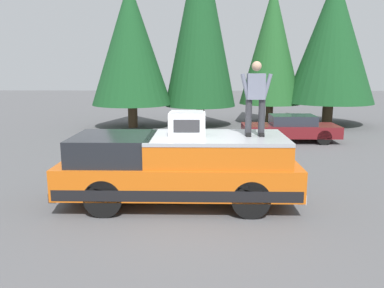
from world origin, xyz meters
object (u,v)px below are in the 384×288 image
(pickup_truck, at_px, (179,168))
(person_on_truck_bed, at_px, (256,97))
(compressor_unit, at_px, (187,123))
(parked_car_maroon, at_px, (290,128))

(pickup_truck, height_order, person_on_truck_bed, person_on_truck_bed)
(compressor_unit, height_order, parked_car_maroon, compressor_unit)
(pickup_truck, distance_m, compressor_unit, 1.07)
(pickup_truck, relative_size, compressor_unit, 6.60)
(compressor_unit, xyz_separation_m, person_on_truck_bed, (-0.07, -1.56, 0.62))
(pickup_truck, xyz_separation_m, compressor_unit, (0.07, -0.19, 1.05))
(person_on_truck_bed, relative_size, parked_car_maroon, 0.41)
(pickup_truck, bearing_deg, parked_car_maroon, -29.15)
(pickup_truck, xyz_separation_m, person_on_truck_bed, (-0.00, -1.75, 1.68))
(compressor_unit, bearing_deg, pickup_truck, 109.92)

